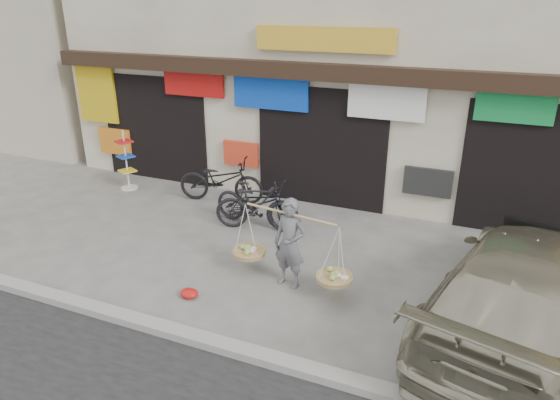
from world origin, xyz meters
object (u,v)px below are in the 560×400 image
at_px(display_rack, 127,166).
at_px(bike_1, 257,206).
at_px(bike_0, 221,180).
at_px(bike_2, 256,203).
at_px(street_vendor, 290,247).
at_px(suv, 524,289).

bearing_deg(display_rack, bike_1, -12.37).
bearing_deg(bike_0, bike_1, -137.13).
bearing_deg(bike_2, bike_0, 62.69).
bearing_deg(bike_1, bike_0, 37.36).
relative_size(bike_1, bike_2, 0.88).
height_order(street_vendor, display_rack, street_vendor).
bearing_deg(suv, bike_0, -9.58).
bearing_deg(display_rack, bike_0, 3.56).
relative_size(bike_0, bike_2, 1.04).
relative_size(street_vendor, bike_1, 1.26).
distance_m(suv, display_rack, 9.31).
bearing_deg(suv, bike_2, -6.51).
bearing_deg(street_vendor, bike_2, 137.01).
bearing_deg(street_vendor, display_rack, 162.68).
distance_m(bike_0, suv, 6.93).
xyz_separation_m(bike_0, bike_2, (1.33, -0.89, -0.02)).
height_order(street_vendor, bike_2, street_vendor).
bearing_deg(suv, display_rack, -2.33).
relative_size(suv, display_rack, 3.56).
bearing_deg(bike_1, suv, -125.44).
distance_m(street_vendor, display_rack, 6.05).
height_order(bike_1, suv, suv).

